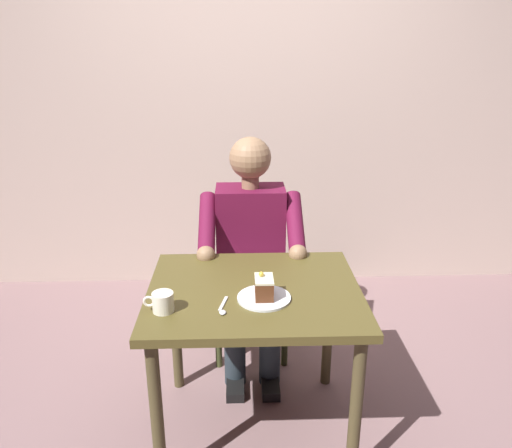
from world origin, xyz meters
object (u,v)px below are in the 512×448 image
object	(u,v)px
dining_table	(254,309)
seated_person	(251,251)
chair	(250,262)
cake_slice	(264,287)
coffee_cup	(162,302)
dessert_spoon	(223,308)

from	to	relation	value
dining_table	seated_person	world-z (taller)	seated_person
dining_table	chair	world-z (taller)	chair
chair	dining_table	bearing A→B (deg)	90.00
cake_slice	dining_table	bearing A→B (deg)	-68.41
chair	coffee_cup	size ratio (longest dim) A/B	7.82
dessert_spoon	coffee_cup	bearing A→B (deg)	1.49
seated_person	coffee_cup	distance (m)	0.81
seated_person	dessert_spoon	world-z (taller)	seated_person
seated_person	cake_slice	xyz separation A→B (m)	(-0.04, 0.64, 0.12)
seated_person	coffee_cup	bearing A→B (deg)	63.85
chair	dessert_spoon	xyz separation A→B (m)	(0.13, 0.89, 0.21)
chair	dessert_spoon	size ratio (longest dim) A/B	6.41
dining_table	cake_slice	distance (m)	0.18
dining_table	coffee_cup	distance (m)	0.42
seated_person	cake_slice	bearing A→B (deg)	93.23
chair	dessert_spoon	distance (m)	0.92
chair	seated_person	bearing A→B (deg)	90.00
chair	cake_slice	size ratio (longest dim) A/B	8.66
seated_person	cake_slice	world-z (taller)	seated_person
dessert_spoon	seated_person	bearing A→B (deg)	-99.99
dining_table	dessert_spoon	world-z (taller)	dessert_spoon
cake_slice	dessert_spoon	distance (m)	0.19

